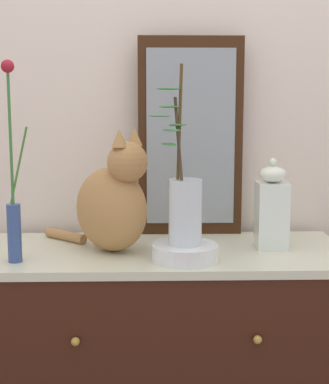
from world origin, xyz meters
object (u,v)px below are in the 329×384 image
object	(u,v)px
cat_sitting	(113,202)
jar_lidded_porcelain	(272,208)
vase_slim_green	(13,203)
bowl_porcelain	(185,252)
mirror_leaning	(190,137)
vase_glass_clear	(184,206)
sideboard	(165,381)

from	to	relation	value
cat_sitting	jar_lidded_porcelain	size ratio (longest dim) A/B	1.37
vase_slim_green	bowl_porcelain	world-z (taller)	vase_slim_green
bowl_porcelain	jar_lidded_porcelain	distance (m)	0.33
bowl_porcelain	cat_sitting	bearing A→B (deg)	151.82
mirror_leaning	bowl_porcelain	bearing A→B (deg)	-96.27
vase_slim_green	cat_sitting	bearing A→B (deg)	22.56
jar_lidded_porcelain	vase_slim_green	bearing A→B (deg)	-169.60
cat_sitting	bowl_porcelain	distance (m)	0.27
vase_slim_green	jar_lidded_porcelain	size ratio (longest dim) A/B	2.01
mirror_leaning	cat_sitting	bearing A→B (deg)	-136.95
vase_glass_clear	jar_lidded_porcelain	world-z (taller)	vase_glass_clear
cat_sitting	vase_slim_green	bearing A→B (deg)	-157.44
cat_sitting	vase_glass_clear	distance (m)	0.24
mirror_leaning	vase_slim_green	world-z (taller)	mirror_leaning
mirror_leaning	cat_sitting	xyz separation A→B (m)	(-0.25, -0.23, -0.18)
sideboard	cat_sitting	size ratio (longest dim) A/B	2.92
sideboard	cat_sitting	distance (m)	0.61
bowl_porcelain	vase_glass_clear	bearing A→B (deg)	-169.61
cat_sitting	sideboard	bearing A→B (deg)	5.52
cat_sitting	vase_glass_clear	xyz separation A→B (m)	(0.21, -0.11, 0.01)
mirror_leaning	vase_glass_clear	bearing A→B (deg)	-96.71
vase_glass_clear	cat_sitting	bearing A→B (deg)	151.40
bowl_porcelain	vase_glass_clear	distance (m)	0.14
mirror_leaning	vase_glass_clear	xyz separation A→B (m)	(-0.04, -0.35, -0.17)
vase_slim_green	jar_lidded_porcelain	world-z (taller)	vase_slim_green
sideboard	vase_glass_clear	bearing A→B (deg)	-67.80
vase_slim_green	jar_lidded_porcelain	bearing A→B (deg)	10.40
sideboard	vase_slim_green	size ratio (longest dim) A/B	1.99
sideboard	vase_glass_clear	xyz separation A→B (m)	(0.05, -0.13, 0.60)
mirror_leaning	jar_lidded_porcelain	xyz separation A→B (m)	(0.24, -0.21, -0.21)
mirror_leaning	sideboard	bearing A→B (deg)	-113.20
cat_sitting	vase_glass_clear	world-z (taller)	vase_glass_clear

